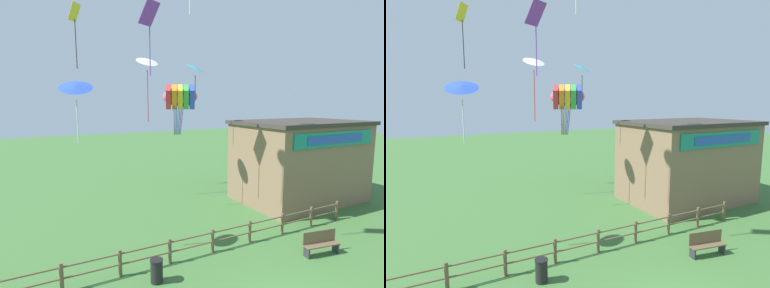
# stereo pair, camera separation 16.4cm
# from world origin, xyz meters

# --- Properties ---
(wooden_fence) EXTENTS (16.62, 0.14, 1.07)m
(wooden_fence) POSITION_xyz_m (0.00, 5.62, 0.61)
(wooden_fence) COLOR brown
(wooden_fence) RESTS_ON ground_plane
(seaside_building) EXTENTS (8.26, 5.67, 5.41)m
(seaside_building) POSITION_xyz_m (9.06, 9.32, 2.72)
(seaside_building) COLOR #84664C
(seaside_building) RESTS_ON ground_plane
(park_bench_near_fence) EXTENTS (1.74, 0.68, 1.04)m
(park_bench_near_fence) POSITION_xyz_m (4.12, 3.30, 0.54)
(park_bench_near_fence) COLOR brown
(park_bench_near_fence) RESTS_ON ground_plane
(trash_bin) EXTENTS (0.49, 0.49, 0.89)m
(trash_bin) POSITION_xyz_m (-3.01, 4.63, 0.45)
(trash_bin) COLOR black
(trash_bin) RESTS_ON ground_plane
(kite_rainbow_parafoil) EXTENTS (3.21, 2.82, 3.92)m
(kite_rainbow_parafoil) POSITION_xyz_m (3.37, 16.18, 7.06)
(kite_rainbow_parafoil) COLOR #E54C8C
(kite_purple_streamer) EXTENTS (1.17, 1.09, 3.70)m
(kite_purple_streamer) POSITION_xyz_m (-1.14, 10.22, 10.79)
(kite_purple_streamer) COLOR purple
(kite_white_delta) EXTENTS (1.37, 1.28, 3.81)m
(kite_white_delta) POSITION_xyz_m (-0.79, 11.72, 8.89)
(kite_white_delta) COLOR white
(kite_blue_delta) EXTENTS (1.58, 1.51, 2.65)m
(kite_blue_delta) POSITION_xyz_m (-5.14, 7.85, 7.22)
(kite_blue_delta) COLOR blue
(kite_yellow_diamond) EXTENTS (0.86, 0.89, 3.93)m
(kite_yellow_diamond) POSITION_xyz_m (-4.16, 15.40, 11.59)
(kite_yellow_diamond) COLOR yellow
(kite_cyan_delta) EXTENTS (1.62, 1.60, 2.34)m
(kite_cyan_delta) POSITION_xyz_m (2.51, 12.05, 8.79)
(kite_cyan_delta) COLOR #2DB2C6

